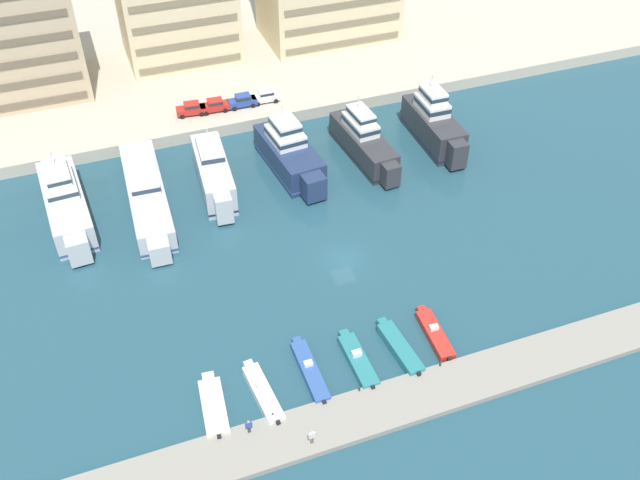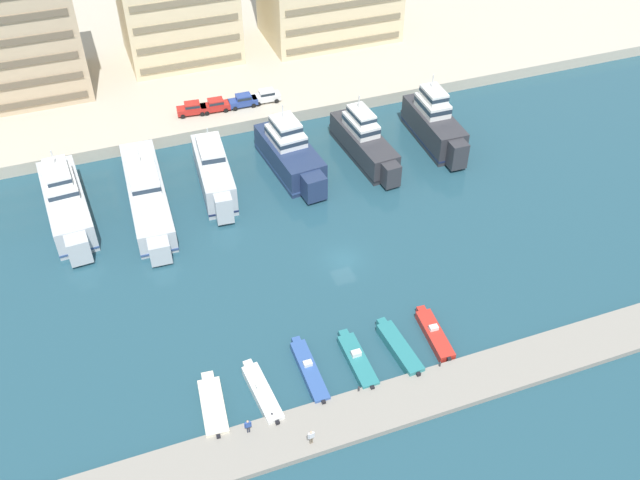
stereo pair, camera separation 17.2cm
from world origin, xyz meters
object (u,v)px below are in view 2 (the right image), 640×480
at_px(motorboat_teal_center, 399,348).
at_px(motorboat_red_center_right, 434,334).
at_px(yacht_charcoal_center, 364,141).
at_px(motorboat_teal_center_left, 357,360).
at_px(car_red_far_left, 192,108).
at_px(car_blue_mid_left, 243,100).
at_px(motorboat_white_left, 262,393).
at_px(yacht_silver_mid_left, 214,172).
at_px(yacht_charcoal_center_right, 434,124).
at_px(yacht_silver_left, 147,193).
at_px(pedestrian_near_edge, 311,436).
at_px(pedestrian_mid_deck, 248,425).
at_px(motorboat_blue_mid_left, 309,371).
at_px(yacht_silver_far_left, 66,202).
at_px(motorboat_cream_far_left, 213,406).
at_px(yacht_navy_center_left, 290,153).
at_px(car_white_center_left, 266,96).
at_px(car_red_left, 215,105).

relative_size(motorboat_teal_center, motorboat_red_center_right, 1.05).
relative_size(yacht_charcoal_center, motorboat_teal_center_left, 2.10).
distance_m(car_red_far_left, car_blue_mid_left, 7.33).
height_order(motorboat_teal_center_left, motorboat_teal_center, motorboat_teal_center_left).
bearing_deg(car_red_far_left, motorboat_white_left, -95.14).
distance_m(yacht_silver_mid_left, motorboat_teal_center_left, 32.97).
height_order(yacht_charcoal_center, yacht_charcoal_center_right, yacht_charcoal_center_right).
bearing_deg(yacht_silver_left, pedestrian_near_edge, -79.27).
bearing_deg(pedestrian_mid_deck, pedestrian_near_edge, -31.52).
xyz_separation_m(yacht_silver_mid_left, yacht_charcoal_center, (20.31, -0.04, -0.03)).
height_order(yacht_silver_left, car_red_far_left, yacht_silver_left).
relative_size(yacht_charcoal_center, motorboat_blue_mid_left, 1.92).
height_order(yacht_silver_far_left, motorboat_cream_far_left, yacht_silver_far_left).
bearing_deg(motorboat_teal_center_left, motorboat_teal_center, -0.94).
bearing_deg(car_blue_mid_left, yacht_charcoal_center_right, -33.78).
height_order(yacht_silver_far_left, yacht_navy_center_left, yacht_navy_center_left).
xyz_separation_m(motorboat_teal_center_left, car_blue_mid_left, (1.94, 47.55, 2.26)).
distance_m(motorboat_cream_far_left, pedestrian_mid_deck, 4.60).
bearing_deg(car_white_center_left, yacht_navy_center_left, -94.76).
bearing_deg(yacht_charcoal_center, pedestrian_near_edge, -118.59).
bearing_deg(motorboat_blue_mid_left, motorboat_cream_far_left, -175.27).
height_order(yacht_silver_left, motorboat_red_center_right, yacht_silver_left).
xyz_separation_m(yacht_silver_far_left, pedestrian_mid_deck, (11.92, -36.81, -0.76)).
height_order(yacht_charcoal_center, motorboat_red_center_right, yacht_charcoal_center).
distance_m(motorboat_blue_mid_left, car_blue_mid_left, 47.69).
bearing_deg(motorboat_red_center_right, motorboat_teal_center_left, -177.18).
height_order(yacht_silver_far_left, car_blue_mid_left, yacht_silver_far_left).
bearing_deg(yacht_silver_left, motorboat_red_center_right, -53.45).
relative_size(motorboat_blue_mid_left, car_blue_mid_left, 2.02).
bearing_deg(car_blue_mid_left, pedestrian_near_edge, -99.55).
bearing_deg(motorboat_cream_far_left, motorboat_teal_center, 1.02).
xyz_separation_m(yacht_navy_center_left, pedestrian_mid_deck, (-16.24, -37.23, -0.82)).
bearing_deg(yacht_silver_far_left, car_blue_mid_left, 30.03).
bearing_deg(motorboat_white_left, pedestrian_mid_deck, -122.35).
height_order(yacht_silver_left, car_red_left, yacht_silver_left).
bearing_deg(motorboat_teal_center, motorboat_teal_center_left, 179.06).
bearing_deg(yacht_silver_left, car_red_far_left, 60.43).
height_order(yacht_charcoal_center, motorboat_blue_mid_left, yacht_charcoal_center).
distance_m(yacht_silver_left, motorboat_teal_center_left, 34.87).
bearing_deg(yacht_charcoal_center, motorboat_cream_far_left, -131.16).
relative_size(yacht_silver_far_left, yacht_silver_left, 0.82).
xyz_separation_m(yacht_silver_mid_left, motorboat_red_center_right, (14.57, -31.94, -1.93)).
distance_m(yacht_silver_far_left, motorboat_cream_far_left, 34.40).
distance_m(motorboat_teal_center, pedestrian_mid_deck, 17.02).
bearing_deg(yacht_charcoal_center_right, motorboat_teal_center_left, -127.22).
bearing_deg(yacht_silver_far_left, motorboat_blue_mid_left, -59.18).
bearing_deg(yacht_navy_center_left, pedestrian_near_edge, -105.90).
relative_size(yacht_charcoal_center_right, motorboat_red_center_right, 2.02).
bearing_deg(motorboat_teal_center_left, yacht_charcoal_center_right, 52.78).
height_order(motorboat_red_center_right, car_white_center_left, car_white_center_left).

